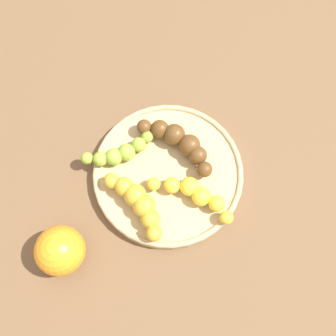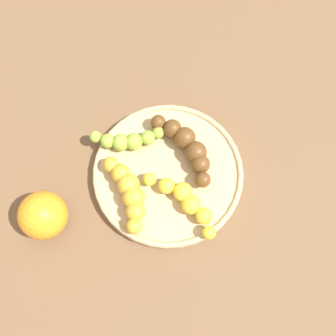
{
  "view_description": "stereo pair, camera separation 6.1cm",
  "coord_description": "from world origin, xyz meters",
  "px_view_note": "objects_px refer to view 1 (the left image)",
  "views": [
    {
      "loc": [
        0.13,
        -0.15,
        0.61
      ],
      "look_at": [
        0.0,
        0.0,
        0.04
      ],
      "focal_mm": 40.45,
      "sensor_mm": 36.0,
      "label": 1
    },
    {
      "loc": [
        0.17,
        -0.11,
        0.61
      ],
      "look_at": [
        0.0,
        0.0,
        0.04
      ],
      "focal_mm": 40.45,
      "sensor_mm": 36.0,
      "label": 2
    }
  ],
  "objects_px": {
    "banana_yellow": "(194,194)",
    "banana_overripe": "(179,142)",
    "banana_spotted": "(137,202)",
    "orange_fruit": "(60,250)",
    "fruit_bowl": "(168,173)",
    "banana_green": "(119,153)"
  },
  "relations": [
    {
      "from": "fruit_bowl",
      "to": "banana_spotted",
      "type": "relative_size",
      "value": 1.89
    },
    {
      "from": "banana_overripe",
      "to": "orange_fruit",
      "type": "relative_size",
      "value": 1.97
    },
    {
      "from": "banana_green",
      "to": "banana_overripe",
      "type": "bearing_deg",
      "value": 78.78
    },
    {
      "from": "fruit_bowl",
      "to": "banana_green",
      "type": "distance_m",
      "value": 0.09
    },
    {
      "from": "banana_yellow",
      "to": "banana_green",
      "type": "height_order",
      "value": "banana_yellow"
    },
    {
      "from": "banana_yellow",
      "to": "orange_fruit",
      "type": "distance_m",
      "value": 0.22
    },
    {
      "from": "banana_spotted",
      "to": "orange_fruit",
      "type": "bearing_deg",
      "value": 173.8
    },
    {
      "from": "fruit_bowl",
      "to": "orange_fruit",
      "type": "relative_size",
      "value": 3.3
    },
    {
      "from": "orange_fruit",
      "to": "fruit_bowl",
      "type": "bearing_deg",
      "value": 80.54
    },
    {
      "from": "banana_overripe",
      "to": "banana_spotted",
      "type": "height_order",
      "value": "same"
    },
    {
      "from": "banana_green",
      "to": "orange_fruit",
      "type": "relative_size",
      "value": 1.51
    },
    {
      "from": "orange_fruit",
      "to": "banana_yellow",
      "type": "bearing_deg",
      "value": 65.12
    },
    {
      "from": "fruit_bowl",
      "to": "banana_spotted",
      "type": "bearing_deg",
      "value": -88.64
    },
    {
      "from": "banana_overripe",
      "to": "banana_spotted",
      "type": "xyz_separation_m",
      "value": [
        0.02,
        -0.12,
        -0.0
      ]
    },
    {
      "from": "banana_yellow",
      "to": "banana_overripe",
      "type": "height_order",
      "value": "banana_overripe"
    },
    {
      "from": "banana_yellow",
      "to": "banana_spotted",
      "type": "xyz_separation_m",
      "value": [
        -0.06,
        -0.07,
        0.0
      ]
    },
    {
      "from": "banana_overripe",
      "to": "banana_spotted",
      "type": "bearing_deg",
      "value": -175.16
    },
    {
      "from": "banana_overripe",
      "to": "orange_fruit",
      "type": "height_order",
      "value": "orange_fruit"
    },
    {
      "from": "banana_green",
      "to": "banana_spotted",
      "type": "xyz_separation_m",
      "value": [
        0.08,
        -0.04,
        0.0
      ]
    },
    {
      "from": "banana_yellow",
      "to": "banana_overripe",
      "type": "bearing_deg",
      "value": 38.44
    },
    {
      "from": "banana_yellow",
      "to": "banana_overripe",
      "type": "relative_size",
      "value": 0.92
    },
    {
      "from": "banana_overripe",
      "to": "fruit_bowl",
      "type": "bearing_deg",
      "value": -163.69
    }
  ]
}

